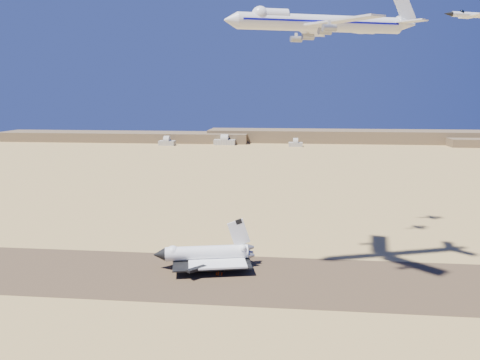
# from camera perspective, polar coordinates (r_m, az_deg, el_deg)

# --- Properties ---
(ground) EXTENTS (1200.00, 1200.00, 0.00)m
(ground) POSITION_cam_1_polar(r_m,az_deg,el_deg) (189.13, -4.11, -11.66)
(ground) COLOR tan
(ground) RESTS_ON ground
(runway) EXTENTS (600.00, 50.00, 0.06)m
(runway) POSITION_cam_1_polar(r_m,az_deg,el_deg) (189.12, -4.11, -11.65)
(runway) COLOR #4E3927
(runway) RESTS_ON ground
(ridgeline) EXTENTS (960.00, 90.00, 18.00)m
(ridgeline) POSITION_cam_1_polar(r_m,az_deg,el_deg) (703.39, 8.81, 5.13)
(ridgeline) COLOR brown
(ridgeline) RESTS_ON ground
(hangars) EXTENTS (200.50, 29.50, 30.00)m
(hangars) POSITION_cam_1_polar(r_m,az_deg,el_deg) (661.16, -2.30, 4.67)
(hangars) COLOR #B7B3A2
(hangars) RESTS_ON ground
(shuttle) EXTENTS (41.70, 31.46, 20.52)m
(shuttle) POSITION_cam_1_polar(r_m,az_deg,el_deg) (196.72, -4.18, -9.05)
(shuttle) COLOR white
(shuttle) RESTS_ON runway
(carrier_747) EXTENTS (72.66, 53.91, 18.27)m
(carrier_747) POSITION_cam_1_polar(r_m,az_deg,el_deg) (178.64, 9.16, 18.38)
(carrier_747) COLOR silver
(crew_a) EXTENTS (0.63, 0.74, 1.71)m
(crew_a) POSITION_cam_1_polar(r_m,az_deg,el_deg) (188.84, -2.64, -11.38)
(crew_a) COLOR #C43A0B
(crew_a) RESTS_ON runway
(crew_b) EXTENTS (0.87, 0.86, 1.60)m
(crew_b) POSITION_cam_1_polar(r_m,az_deg,el_deg) (188.85, -2.21, -11.39)
(crew_b) COLOR #C43A0B
(crew_b) RESTS_ON runway
(crew_c) EXTENTS (1.04, 0.72, 1.61)m
(crew_c) POSITION_cam_1_polar(r_m,az_deg,el_deg) (188.73, -2.87, -11.41)
(crew_c) COLOR #C43A0B
(crew_c) RESTS_ON runway
(chase_jet_a) EXTENTS (13.54, 8.01, 3.48)m
(chase_jet_a) POSITION_cam_1_polar(r_m,az_deg,el_deg) (135.42, 26.22, 17.63)
(chase_jet_a) COLOR silver
(chase_jet_e) EXTENTS (13.81, 8.87, 3.62)m
(chase_jet_e) POSITION_cam_1_polar(r_m,az_deg,el_deg) (225.39, 14.72, 17.06)
(chase_jet_e) COLOR silver
(chase_jet_f) EXTENTS (15.74, 8.77, 3.94)m
(chase_jet_f) POSITION_cam_1_polar(r_m,az_deg,el_deg) (248.81, 16.87, 17.04)
(chase_jet_f) COLOR silver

